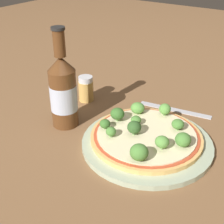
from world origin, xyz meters
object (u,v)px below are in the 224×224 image
object	(u,v)px
pizza	(146,136)
beer_bottle	(63,91)
pepper_shaker	(86,89)
fork	(175,110)

from	to	relation	value
pizza	beer_bottle	size ratio (longest dim) A/B	1.03
pizza	beer_bottle	distance (m)	0.22
beer_bottle	pepper_shaker	xyz separation A→B (m)	(0.13, 0.04, -0.05)
fork	pepper_shaker	bearing A→B (deg)	11.76
pepper_shaker	fork	world-z (taller)	pepper_shaker
pizza	pepper_shaker	bearing A→B (deg)	69.49
pepper_shaker	pizza	bearing A→B (deg)	-110.51
beer_bottle	fork	size ratio (longest dim) A/B	1.24
pizza	pepper_shaker	world-z (taller)	pepper_shaker
pepper_shaker	fork	distance (m)	0.25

